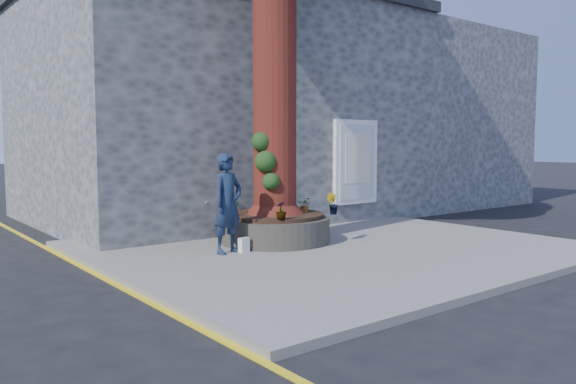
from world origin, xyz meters
TOP-DOWN VIEW (x-y plane):
  - ground at (0.00, 0.00)m, footprint 120.00×120.00m
  - pavement at (1.50, 1.00)m, footprint 9.00×8.00m
  - yellow_line at (-3.05, 1.00)m, footprint 0.10×30.00m
  - stone_shop at (2.50, 7.20)m, footprint 10.30×8.30m
  - neighbour_shop at (10.50, 7.20)m, footprint 6.00×8.00m
  - planter at (0.80, 2.00)m, footprint 2.30×2.30m
  - man at (-0.63, 1.56)m, footprint 0.78×0.61m
  - woman at (0.11, 3.33)m, footprint 1.05×1.06m
  - shopping_bag at (-0.37, 1.43)m, footprint 0.22×0.15m
  - plant_a at (-0.05, 2.23)m, footprint 0.25×0.23m
  - plant_b at (1.65, 1.15)m, footprint 0.32×0.32m
  - plant_c at (0.31, 1.15)m, footprint 0.25×0.25m
  - plant_d at (1.38, 1.71)m, footprint 0.39×0.39m

SIDE VIEW (x-z plane):
  - ground at x=0.00m, z-range 0.00..0.00m
  - yellow_line at x=-3.05m, z-range 0.00..0.01m
  - pavement at x=1.50m, z-range 0.00..0.12m
  - shopping_bag at x=-0.37m, z-range 0.12..0.40m
  - planter at x=0.80m, z-range 0.11..0.71m
  - plant_d at x=1.38m, z-range 0.72..1.05m
  - plant_c at x=0.31m, z-range 0.72..1.08m
  - plant_a at x=-0.05m, z-range 0.72..1.12m
  - plant_b at x=1.65m, z-range 0.72..1.16m
  - woman at x=0.11m, z-range 0.12..1.84m
  - man at x=-0.63m, z-range 0.12..2.01m
  - neighbour_shop at x=10.50m, z-range 0.00..6.00m
  - stone_shop at x=2.50m, z-range 0.01..6.31m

